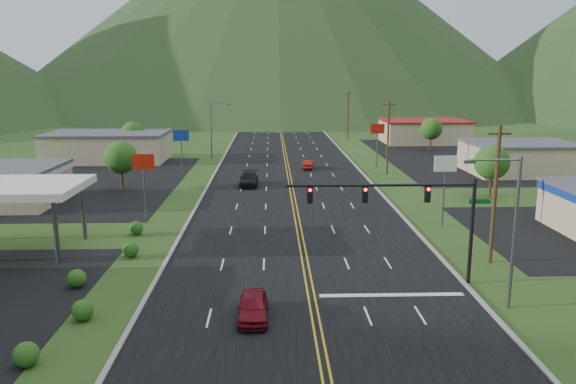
{
  "coord_description": "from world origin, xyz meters",
  "views": [
    {
      "loc": [
        -2.47,
        -20.53,
        13.52
      ],
      "look_at": [
        -1.13,
        22.03,
        4.5
      ],
      "focal_mm": 35.0,
      "sensor_mm": 36.0,
      "label": 1
    }
  ],
  "objects_px": {
    "streetlight_east": "(510,223)",
    "car_red_near": "(253,307)",
    "streetlight_west": "(213,126)",
    "car_red_far": "(308,165)",
    "gas_canopy": "(15,189)",
    "car_dark_mid": "(249,180)",
    "traffic_signal": "(411,205)"
  },
  "relations": [
    {
      "from": "streetlight_west",
      "to": "car_red_far",
      "type": "xyz_separation_m",
      "value": [
        14.63,
        -10.82,
        -4.54
      ]
    },
    {
      "from": "streetlight_west",
      "to": "gas_canopy",
      "type": "relative_size",
      "value": 0.9
    },
    {
      "from": "gas_canopy",
      "to": "car_red_near",
      "type": "xyz_separation_m",
      "value": [
        18.5,
        -13.13,
        -4.16
      ]
    },
    {
      "from": "gas_canopy",
      "to": "car_dark_mid",
      "type": "xyz_separation_m",
      "value": [
        16.86,
        25.09,
        -4.09
      ]
    },
    {
      "from": "traffic_signal",
      "to": "car_red_near",
      "type": "relative_size",
      "value": 3.13
    },
    {
      "from": "traffic_signal",
      "to": "car_red_near",
      "type": "height_order",
      "value": "traffic_signal"
    },
    {
      "from": "gas_canopy",
      "to": "car_red_far",
      "type": "height_order",
      "value": "gas_canopy"
    },
    {
      "from": "streetlight_east",
      "to": "traffic_signal",
      "type": "bearing_deg",
      "value": 139.61
    },
    {
      "from": "streetlight_east",
      "to": "gas_canopy",
      "type": "xyz_separation_m",
      "value": [
        -33.18,
        12.0,
        -0.31
      ]
    },
    {
      "from": "streetlight_west",
      "to": "gas_canopy",
      "type": "height_order",
      "value": "streetlight_west"
    },
    {
      "from": "streetlight_east",
      "to": "car_red_near",
      "type": "distance_m",
      "value": 15.38
    },
    {
      "from": "streetlight_east",
      "to": "car_red_near",
      "type": "relative_size",
      "value": 2.15
    },
    {
      "from": "car_red_near",
      "to": "traffic_signal",
      "type": "bearing_deg",
      "value": 27.0
    },
    {
      "from": "streetlight_west",
      "to": "car_red_far",
      "type": "bearing_deg",
      "value": -36.47
    },
    {
      "from": "streetlight_east",
      "to": "streetlight_west",
      "type": "xyz_separation_m",
      "value": [
        -22.86,
        60.0,
        0.0
      ]
    },
    {
      "from": "car_dark_mid",
      "to": "car_red_far",
      "type": "xyz_separation_m",
      "value": [
        8.09,
        12.1,
        -0.13
      ]
    },
    {
      "from": "streetlight_west",
      "to": "car_red_near",
      "type": "xyz_separation_m",
      "value": [
        8.18,
        -61.13,
        -4.47
      ]
    },
    {
      "from": "streetlight_west",
      "to": "gas_canopy",
      "type": "distance_m",
      "value": 49.1
    },
    {
      "from": "car_red_near",
      "to": "car_dark_mid",
      "type": "bearing_deg",
      "value": 92.29
    },
    {
      "from": "streetlight_east",
      "to": "car_dark_mid",
      "type": "xyz_separation_m",
      "value": [
        -16.32,
        37.09,
        -4.4
      ]
    },
    {
      "from": "streetlight_east",
      "to": "car_red_near",
      "type": "xyz_separation_m",
      "value": [
        -14.68,
        -1.13,
        -4.47
      ]
    },
    {
      "from": "gas_canopy",
      "to": "car_dark_mid",
      "type": "distance_m",
      "value": 30.5
    },
    {
      "from": "traffic_signal",
      "to": "car_red_far",
      "type": "distance_m",
      "value": 45.57
    },
    {
      "from": "traffic_signal",
      "to": "car_dark_mid",
      "type": "relative_size",
      "value": 2.44
    },
    {
      "from": "traffic_signal",
      "to": "gas_canopy",
      "type": "bearing_deg",
      "value": 164.3
    },
    {
      "from": "gas_canopy",
      "to": "car_red_near",
      "type": "height_order",
      "value": "gas_canopy"
    },
    {
      "from": "streetlight_east",
      "to": "car_red_far",
      "type": "height_order",
      "value": "streetlight_east"
    },
    {
      "from": "car_dark_mid",
      "to": "car_red_near",
      "type": "bearing_deg",
      "value": -87.15
    },
    {
      "from": "car_red_near",
      "to": "car_dark_mid",
      "type": "height_order",
      "value": "car_dark_mid"
    },
    {
      "from": "gas_canopy",
      "to": "car_dark_mid",
      "type": "height_order",
      "value": "gas_canopy"
    },
    {
      "from": "gas_canopy",
      "to": "car_red_far",
      "type": "xyz_separation_m",
      "value": [
        24.95,
        37.18,
        -4.23
      ]
    },
    {
      "from": "streetlight_east",
      "to": "streetlight_west",
      "type": "height_order",
      "value": "same"
    }
  ]
}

